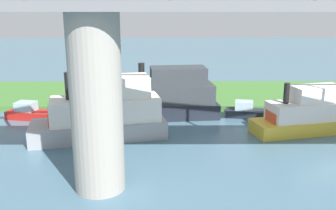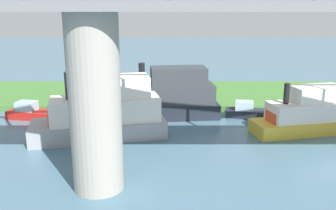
# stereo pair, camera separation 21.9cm
# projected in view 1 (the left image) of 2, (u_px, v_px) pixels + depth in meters

# --- Properties ---
(ground_plane) EXTENTS (160.00, 160.00, 0.00)m
(ground_plane) POSITION_uv_depth(u_px,v_px,m) (172.00, 111.00, 36.28)
(ground_plane) COLOR #476B7F
(grassy_bank) EXTENTS (80.00, 12.00, 0.50)m
(grassy_bank) POSITION_uv_depth(u_px,v_px,m) (171.00, 94.00, 42.00)
(grassy_bank) COLOR #427533
(grassy_bank) RESTS_ON ground
(bridge_pylon) EXTENTS (2.79, 2.79, 9.71)m
(bridge_pylon) POSITION_uv_depth(u_px,v_px,m) (96.00, 105.00, 20.05)
(bridge_pylon) COLOR #9E998E
(bridge_pylon) RESTS_ON ground
(bridge_span) EXTENTS (55.79, 4.30, 3.25)m
(bridge_span) POSITION_uv_depth(u_px,v_px,m) (91.00, 1.00, 18.66)
(bridge_span) COLOR slate
(bridge_span) RESTS_ON bridge_pylon
(person_on_bank) EXTENTS (0.48, 0.48, 1.39)m
(person_on_bank) POSITION_uv_depth(u_px,v_px,m) (163.00, 95.00, 37.47)
(person_on_bank) COLOR #2D334C
(person_on_bank) RESTS_ON grassy_bank
(mooring_post) EXTENTS (0.20, 0.20, 1.05)m
(mooring_post) POSITION_uv_depth(u_px,v_px,m) (212.00, 99.00, 36.78)
(mooring_post) COLOR brown
(mooring_post) RESTS_ON grassy_bank
(motorboat_white) EXTENTS (8.49, 4.47, 4.13)m
(motorboat_white) POSITION_uv_depth(u_px,v_px,m) (306.00, 114.00, 30.13)
(motorboat_white) COLOR gold
(motorboat_white) RESTS_ON ground
(pontoon_yellow) EXTENTS (4.63, 2.40, 1.47)m
(pontoon_yellow) POSITION_uv_depth(u_px,v_px,m) (249.00, 111.00, 34.38)
(pontoon_yellow) COLOR #1E232D
(pontoon_yellow) RESTS_ON ground
(skiff_small) EXTENTS (10.69, 5.52, 5.21)m
(skiff_small) POSITION_uv_depth(u_px,v_px,m) (103.00, 113.00, 28.86)
(skiff_small) COLOR #99999E
(skiff_small) RESTS_ON ground
(riverboat_paddlewheel) EXTENTS (4.85, 2.50, 1.54)m
(riverboat_paddlewheel) POSITION_uv_depth(u_px,v_px,m) (31.00, 113.00, 33.88)
(riverboat_paddlewheel) COLOR red
(riverboat_paddlewheel) RESTS_ON ground
(houseboat_blue) EXTENTS (10.11, 4.32, 5.02)m
(houseboat_blue) POSITION_uv_depth(u_px,v_px,m) (167.00, 97.00, 34.08)
(houseboat_blue) COLOR #1E232D
(houseboat_blue) RESTS_ON ground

